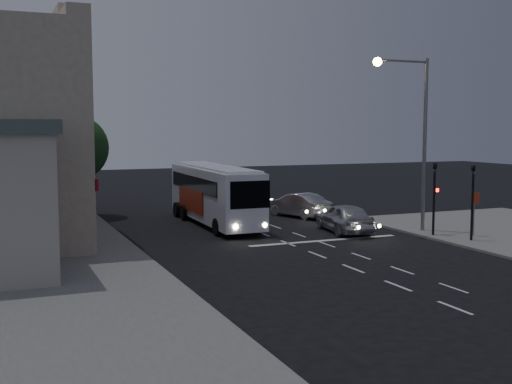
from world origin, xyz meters
name	(u,v)px	position (x,y,z in m)	size (l,w,h in m)	color
ground	(307,251)	(0.00, 0.00, 0.00)	(120.00, 120.00, 0.00)	black
road_markings	(300,237)	(1.29, 3.31, 0.00)	(8.00, 30.55, 0.01)	silver
tour_bus	(214,193)	(-1.26, 9.18, 1.82)	(2.63, 11.05, 3.37)	white
car_suv	(344,218)	(4.17, 3.80, 0.79)	(1.86, 4.63, 1.58)	#B2B5BA
car_sedan_a	(298,205)	(4.55, 10.14, 0.74)	(1.58, 4.52, 1.49)	silver
car_sedan_b	(250,197)	(3.92, 16.52, 0.66)	(1.86, 4.58, 1.33)	#B7B7C2
car_sedan_c	(226,189)	(3.99, 21.69, 0.71)	(2.35, 5.09, 1.42)	#9898A9
traffic_signal_main	(435,190)	(7.60, 0.78, 2.42)	(0.25, 0.35, 4.10)	black
traffic_signal_side	(473,193)	(8.30, -1.20, 2.42)	(0.18, 0.15, 4.10)	black
regulatory_sign	(475,207)	(9.30, -0.24, 1.60)	(0.45, 0.12, 2.20)	slate
streetlight	(415,124)	(7.34, 2.20, 5.73)	(3.32, 0.44, 9.00)	slate
street_tree	(75,145)	(-8.21, 15.02, 4.50)	(4.00, 4.00, 6.20)	black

